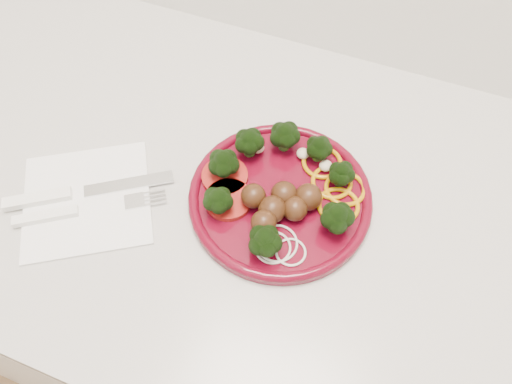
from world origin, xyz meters
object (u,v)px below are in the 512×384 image
(knife, at_px, (67,194))
(fork, at_px, (64,213))
(plate, at_px, (280,193))
(napkin, at_px, (87,199))

(knife, relative_size, fork, 1.13)
(plate, height_order, napkin, plate)
(napkin, distance_m, fork, 0.03)
(plate, height_order, knife, plate)
(napkin, relative_size, fork, 0.95)
(plate, bearing_deg, knife, -159.34)
(plate, distance_m, knife, 0.28)
(knife, bearing_deg, plate, -13.35)
(fork, bearing_deg, napkin, 33.31)
(plate, height_order, fork, plate)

